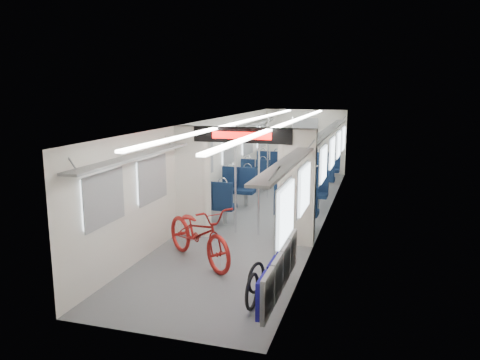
{
  "coord_description": "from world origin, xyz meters",
  "views": [
    {
      "loc": [
        2.58,
        -10.85,
        3.06
      ],
      "look_at": [
        -0.07,
        -1.98,
        1.23
      ],
      "focal_mm": 35.0,
      "sensor_mm": 36.0,
      "label": 1
    }
  ],
  "objects": [
    {
      "name": "bicycle",
      "position": [
        -0.39,
        -3.47,
        0.54
      ],
      "size": [
        2.04,
        1.82,
        1.07
      ],
      "primitive_type": "imported",
      "rotation": [
        0.0,
        0.0,
        0.9
      ],
      "color": "maroon",
      "rests_on": "ground"
    },
    {
      "name": "carriage",
      "position": [
        0.0,
        -0.27,
        1.5
      ],
      "size": [
        12.0,
        12.02,
        2.31
      ],
      "color": "#515456",
      "rests_on": "ground"
    },
    {
      "name": "bike_hoop_c",
      "position": [
        1.12,
        -3.59,
        0.24
      ],
      "size": [
        0.05,
        0.53,
        0.53
      ],
      "primitive_type": "torus",
      "rotation": [
        1.57,
        0.0,
        1.56
      ],
      "color": "black",
      "rests_on": "ground"
    },
    {
      "name": "stanchion_near_right",
      "position": [
        0.23,
        -1.64,
        1.15
      ],
      "size": [
        0.04,
        0.04,
        2.3
      ],
      "primitive_type": "cylinder",
      "color": "silver",
      "rests_on": "ground"
    },
    {
      "name": "seat_bay_far_right",
      "position": [
        0.94,
        3.68,
        0.53
      ],
      "size": [
        0.89,
        1.98,
        1.07
      ],
      "color": "#0B1A34",
      "rests_on": "ground"
    },
    {
      "name": "stanchion_near_left",
      "position": [
        -0.28,
        -1.63,
        1.15
      ],
      "size": [
        0.05,
        0.05,
        2.3
      ],
      "primitive_type": "cylinder",
      "color": "silver",
      "rests_on": "ground"
    },
    {
      "name": "flip_bench",
      "position": [
        1.35,
        -4.85,
        0.58
      ],
      "size": [
        0.12,
        2.15,
        0.57
      ],
      "color": "gray",
      "rests_on": "carriage"
    },
    {
      "name": "stanchion_far_right",
      "position": [
        0.33,
        1.52,
        1.15
      ],
      "size": [
        0.04,
        0.04,
        2.3
      ],
      "primitive_type": "cylinder",
      "color": "silver",
      "rests_on": "ground"
    },
    {
      "name": "seat_bay_near_left",
      "position": [
        -0.93,
        -0.22,
        0.55
      ],
      "size": [
        0.92,
        2.13,
        1.12
      ],
      "color": "#0B1A34",
      "rests_on": "ground"
    },
    {
      "name": "seat_bay_near_right",
      "position": [
        0.93,
        -0.16,
        0.56
      ],
      "size": [
        0.94,
        2.2,
        1.14
      ],
      "color": "#0B1A34",
      "rests_on": "ground"
    },
    {
      "name": "seat_bay_far_left",
      "position": [
        -0.93,
        3.42,
        0.53
      ],
      "size": [
        0.89,
        1.97,
        1.07
      ],
      "color": "#0B1A34",
      "rests_on": "ground"
    },
    {
      "name": "bike_hoop_a",
      "position": [
        0.99,
        -4.95,
        0.24
      ],
      "size": [
        0.08,
        0.53,
        0.53
      ],
      "primitive_type": "torus",
      "rotation": [
        1.57,
        0.0,
        1.51
      ],
      "color": "black",
      "rests_on": "ground"
    },
    {
      "name": "bike_hoop_b",
      "position": [
        0.91,
        -4.42,
        0.22
      ],
      "size": [
        0.17,
        0.49,
        0.49
      ],
      "primitive_type": "torus",
      "rotation": [
        1.57,
        0.0,
        1.31
      ],
      "color": "black",
      "rests_on": "ground"
    },
    {
      "name": "stanchion_far_left",
      "position": [
        -0.38,
        1.75,
        1.15
      ],
      "size": [
        0.04,
        0.04,
        2.3
      ],
      "primitive_type": "cylinder",
      "color": "silver",
      "rests_on": "ground"
    }
  ]
}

